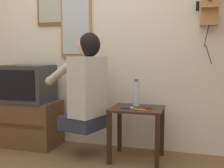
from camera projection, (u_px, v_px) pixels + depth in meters
wall_back at (97, 33)px, 3.14m from camera, size 6.80×0.05×2.55m
side_table at (137, 119)px, 2.73m from camera, size 0.50×0.42×0.52m
person at (86, 85)px, 2.77m from camera, size 0.59×0.50×0.96m
tv_stand at (31, 123)px, 3.19m from camera, size 0.63×0.42×0.51m
television at (27, 83)px, 3.13m from camera, size 0.54×0.41×0.41m
wall_phone_antique at (209, 2)px, 2.69m from camera, size 0.21×0.18×0.84m
framed_picture at (50, 6)px, 3.23m from camera, size 0.33×0.03×0.44m
wall_mirror at (76, 22)px, 3.15m from camera, size 0.37×0.03×0.80m
cell_phone_held at (127, 107)px, 2.69m from camera, size 0.11×0.14×0.01m
cell_phone_spare at (148, 107)px, 2.71m from camera, size 0.12×0.14×0.01m
water_bottle at (136, 93)px, 2.81m from camera, size 0.07×0.07×0.27m
toothbrush at (137, 109)px, 2.61m from camera, size 0.16×0.06×0.02m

